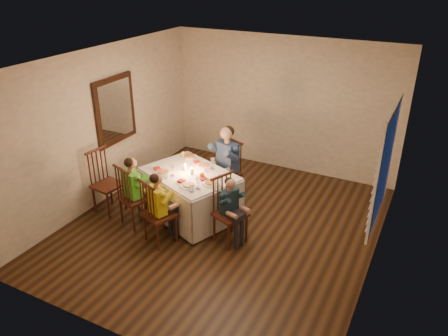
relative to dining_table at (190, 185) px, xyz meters
The scene contains 26 objects.
ground 0.84m from the dining_table, ahead, with size 5.00×5.00×0.00m, color black.
wall_left 1.78m from the dining_table, behind, with size 0.02×5.00×2.60m, color silver.
wall_right 2.99m from the dining_table, ahead, with size 0.02×5.00×2.60m, color silver.
wall_back 2.62m from the dining_table, 75.26° to the left, with size 4.50×0.02×2.60m, color silver.
ceiling 2.15m from the dining_table, ahead, with size 5.00×5.00×0.00m, color white.
dining_table is the anchor object (origin of this frame).
chair_adult 1.00m from the dining_table, 72.35° to the left, with size 0.43×0.41×1.04m, color #39130F, non-canonical shape.
chair_near_left 1.04m from the dining_table, 135.24° to the right, with size 0.43×0.41×1.04m, color #39130F, non-canonical shape.
chair_near_right 1.01m from the dining_table, 90.52° to the right, with size 0.43×0.41×1.04m, color #39130F, non-canonical shape.
chair_end 1.13m from the dining_table, 22.33° to the right, with size 0.43×0.41×1.04m, color #39130F, non-canonical shape.
chair_extra 1.47m from the dining_table, 158.15° to the right, with size 0.45×0.42×1.08m, color #39130F, non-canonical shape.
adult 1.00m from the dining_table, 72.35° to the left, with size 0.50×0.46×1.32m, color navy, non-canonical shape.
child_green 1.04m from the dining_table, 135.24° to the right, with size 0.40×0.37×1.15m, color green, non-canonical shape.
child_yellow 1.01m from the dining_table, 90.52° to the right, with size 0.39×0.36×1.13m, color yellow, non-canonical shape.
child_teal 1.13m from the dining_table, 22.33° to the right, with size 0.34×0.31×1.05m, color #162C39, non-canonical shape.
setting_adult 0.39m from the dining_table, 73.93° to the left, with size 0.26×0.26×0.02m, color white.
setting_green 0.47m from the dining_table, 151.38° to the right, with size 0.26×0.26×0.02m, color white.
setting_yellow 0.50m from the dining_table, 59.99° to the right, with size 0.26×0.26×0.02m, color white.
setting_teal 0.56m from the dining_table, 19.72° to the right, with size 0.26×0.26×0.02m, color white.
candle_left 0.29m from the dining_table, 158.54° to the left, with size 0.06×0.06×0.10m, color white.
candle_right 0.28m from the dining_table, 21.46° to the right, with size 0.06×0.06×0.10m, color white.
squash 0.70m from the dining_table, 130.52° to the left, with size 0.09×0.09×0.09m, color gold.
orange_fruit 0.36m from the dining_table, ahead, with size 0.08×0.08×0.08m, color orange.
serving_bowl 0.58m from the dining_table, 121.00° to the left, with size 0.22×0.22×0.06m, color white.
wall_mirror 1.86m from the dining_table, behind, with size 0.06×0.95×1.15m.
window_blinds 3.00m from the dining_table, ahead, with size 0.07×1.34×1.54m.
Camera 1 is at (2.67, -5.18, 3.83)m, focal length 35.00 mm.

